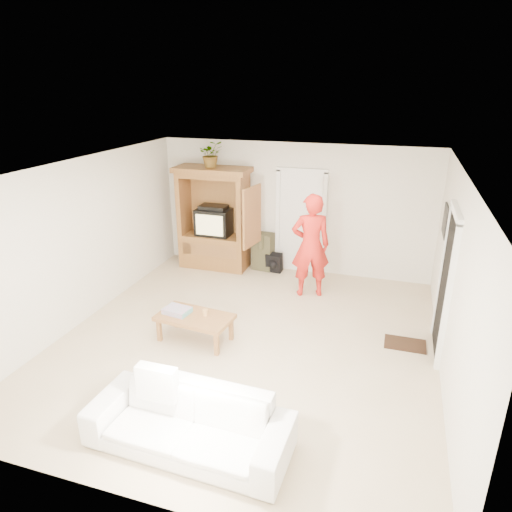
{
  "coord_description": "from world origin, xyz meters",
  "views": [
    {
      "loc": [
        1.95,
        -5.69,
        3.67
      ],
      "look_at": [
        -0.04,
        0.6,
        1.15
      ],
      "focal_mm": 32.0,
      "sensor_mm": 36.0,
      "label": 1
    }
  ],
  "objects": [
    {
      "name": "floor",
      "position": [
        0.0,
        0.0,
        0.0
      ],
      "size": [
        6.0,
        6.0,
        0.0
      ],
      "primitive_type": "plane",
      "color": "tan",
      "rests_on": "ground"
    },
    {
      "name": "ceiling",
      "position": [
        0.0,
        0.0,
        2.6
      ],
      "size": [
        6.0,
        6.0,
        0.0
      ],
      "primitive_type": "plane",
      "rotation": [
        3.14,
        0.0,
        0.0
      ],
      "color": "white",
      "rests_on": "floor"
    },
    {
      "name": "wall_back",
      "position": [
        0.0,
        3.0,
        1.3
      ],
      "size": [
        5.5,
        0.0,
        5.5
      ],
      "primitive_type": "plane",
      "rotation": [
        1.57,
        0.0,
        0.0
      ],
      "color": "silver",
      "rests_on": "floor"
    },
    {
      "name": "wall_front",
      "position": [
        0.0,
        -3.0,
        1.3
      ],
      "size": [
        5.5,
        0.0,
        5.5
      ],
      "primitive_type": "plane",
      "rotation": [
        -1.57,
        0.0,
        0.0
      ],
      "color": "silver",
      "rests_on": "floor"
    },
    {
      "name": "wall_left",
      "position": [
        -2.75,
        0.0,
        1.3
      ],
      "size": [
        0.0,
        6.0,
        6.0
      ],
      "primitive_type": "plane",
      "rotation": [
        1.57,
        0.0,
        1.57
      ],
      "color": "silver",
      "rests_on": "floor"
    },
    {
      "name": "wall_right",
      "position": [
        2.75,
        0.0,
        1.3
      ],
      "size": [
        0.0,
        6.0,
        6.0
      ],
      "primitive_type": "plane",
      "rotation": [
        1.57,
        0.0,
        -1.57
      ],
      "color": "silver",
      "rests_on": "floor"
    },
    {
      "name": "armoire",
      "position": [
        -1.58,
        2.66,
        0.91
      ],
      "size": [
        1.82,
        1.14,
        2.1
      ],
      "color": "brown",
      "rests_on": "floor"
    },
    {
      "name": "door_back",
      "position": [
        0.15,
        2.97,
        1.02
      ],
      "size": [
        0.85,
        0.05,
        2.04
      ],
      "primitive_type": "cube",
      "color": "white",
      "rests_on": "floor"
    },
    {
      "name": "doorway_right",
      "position": [
        2.73,
        0.6,
        1.02
      ],
      "size": [
        0.05,
        0.9,
        2.04
      ],
      "primitive_type": "cube",
      "color": "black",
      "rests_on": "floor"
    },
    {
      "name": "framed_picture",
      "position": [
        2.73,
        1.9,
        1.6
      ],
      "size": [
        0.03,
        0.6,
        0.48
      ],
      "primitive_type": "cube",
      "color": "black",
      "rests_on": "wall_right"
    },
    {
      "name": "doormat",
      "position": [
        2.3,
        0.6,
        0.01
      ],
      "size": [
        0.6,
        0.4,
        0.02
      ],
      "primitive_type": "cube",
      "color": "#382316",
      "rests_on": "floor"
    },
    {
      "name": "plant",
      "position": [
        -1.6,
        2.63,
        2.36
      ],
      "size": [
        0.61,
        0.59,
        0.52
      ],
      "primitive_type": "imported",
      "rotation": [
        0.0,
        0.0,
        0.56
      ],
      "color": "#4C7238",
      "rests_on": "armoire"
    },
    {
      "name": "man",
      "position": [
        0.57,
        1.89,
        0.95
      ],
      "size": [
        0.81,
        0.66,
        1.9
      ],
      "primitive_type": "imported",
      "rotation": [
        0.0,
        0.0,
        3.49
      ],
      "color": "red",
      "rests_on": "floor"
    },
    {
      "name": "sofa",
      "position": [
        0.11,
        -2.22,
        0.32
      ],
      "size": [
        2.2,
        0.93,
        0.63
      ],
      "primitive_type": "imported",
      "rotation": [
        0.0,
        0.0,
        -0.04
      ],
      "color": "white",
      "rests_on": "floor"
    },
    {
      "name": "coffee_table",
      "position": [
        -0.74,
        -0.22,
        0.36
      ],
      "size": [
        1.18,
        0.73,
        0.42
      ],
      "rotation": [
        0.0,
        0.0,
        -0.11
      ],
      "color": "olive",
      "rests_on": "floor"
    },
    {
      "name": "towel",
      "position": [
        -1.03,
        -0.22,
        0.46
      ],
      "size": [
        0.42,
        0.34,
        0.08
      ],
      "primitive_type": "cube",
      "rotation": [
        0.0,
        0.0,
        -0.16
      ],
      "color": "#E44C89",
      "rests_on": "coffee_table"
    },
    {
      "name": "candle",
      "position": [
        -0.59,
        -0.17,
        0.47
      ],
      "size": [
        0.08,
        0.08,
        0.1
      ],
      "primitive_type": "cylinder",
      "color": "tan",
      "rests_on": "coffee_table"
    },
    {
      "name": "backpack_black",
      "position": [
        -0.32,
        2.72,
        0.2
      ],
      "size": [
        0.33,
        0.21,
        0.39
      ],
      "primitive_type": null,
      "rotation": [
        0.0,
        0.0,
        -0.07
      ],
      "color": "black",
      "rests_on": "floor"
    },
    {
      "name": "backpack_olive",
      "position": [
        -0.58,
        2.81,
        0.39
      ],
      "size": [
        0.43,
        0.34,
        0.78
      ],
      "primitive_type": null,
      "rotation": [
        0.0,
        0.0,
        -0.09
      ],
      "color": "#47442B",
      "rests_on": "floor"
    }
  ]
}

